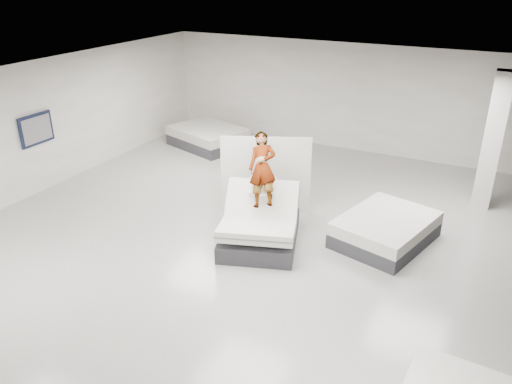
# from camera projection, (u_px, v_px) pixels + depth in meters

# --- Properties ---
(room) EXTENTS (14.00, 14.04, 3.20)m
(room) POSITION_uv_depth(u_px,v_px,m) (241.00, 180.00, 9.23)
(room) COLOR #B6B4AB
(room) RESTS_ON ground
(hero_bed) EXTENTS (2.04, 2.34, 1.28)m
(hero_bed) POSITION_uv_depth(u_px,v_px,m) (260.00, 226.00, 10.16)
(hero_bed) COLOR #313136
(hero_bed) RESTS_ON floor
(person) EXTENTS (1.02, 1.60, 1.25)m
(person) POSITION_uv_depth(u_px,v_px,m) (262.00, 182.00, 10.10)
(person) COLOR slate
(person) RESTS_ON hero_bed
(remote) EXTENTS (0.09, 0.15, 0.08)m
(remote) POSITION_uv_depth(u_px,v_px,m) (271.00, 197.00, 9.83)
(remote) COLOR black
(remote) RESTS_ON person
(divider_panel) EXTENTS (1.87, 0.90, 1.83)m
(divider_panel) POSITION_uv_depth(u_px,v_px,m) (266.00, 176.00, 11.21)
(divider_panel) COLOR silver
(divider_panel) RESTS_ON floor
(flat_bed_right_far) EXTENTS (2.01, 2.37, 0.56)m
(flat_bed_right_far) POSITION_uv_depth(u_px,v_px,m) (385.00, 230.00, 10.24)
(flat_bed_right_far) COLOR #313136
(flat_bed_right_far) RESTS_ON floor
(flat_bed_left_far) EXTENTS (2.59, 2.24, 0.60)m
(flat_bed_left_far) POSITION_uv_depth(u_px,v_px,m) (208.00, 137.00, 15.68)
(flat_bed_left_far) COLOR #313136
(flat_bed_left_far) RESTS_ON floor
(column) EXTENTS (0.40, 0.40, 3.20)m
(column) POSITION_uv_depth(u_px,v_px,m) (492.00, 142.00, 11.23)
(column) COLOR silver
(column) RESTS_ON floor
(wall_poster) EXTENTS (0.06, 0.95, 0.75)m
(wall_poster) POSITION_uv_depth(u_px,v_px,m) (36.00, 129.00, 12.09)
(wall_poster) COLOR black
(wall_poster) RESTS_ON wall_left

